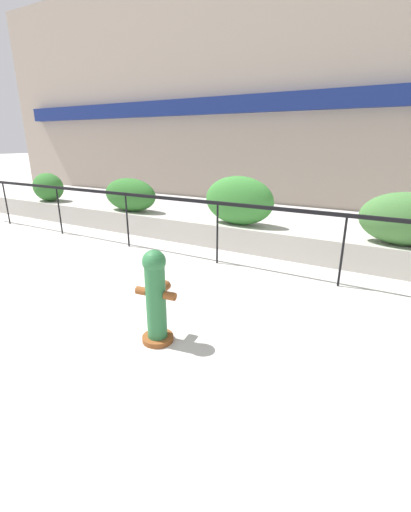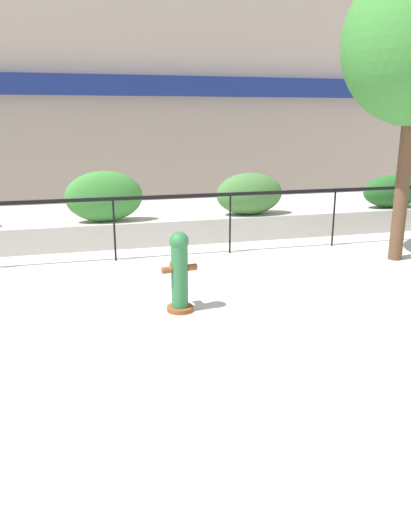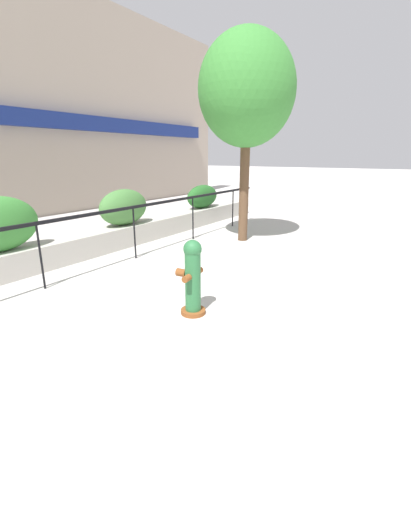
{
  "view_description": "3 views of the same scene",
  "coord_description": "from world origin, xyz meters",
  "px_view_note": "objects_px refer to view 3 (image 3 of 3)",
  "views": [
    {
      "loc": [
        2.78,
        -0.41,
        2.15
      ],
      "look_at": [
        0.47,
        3.64,
        0.59
      ],
      "focal_mm": 24.0,
      "sensor_mm": 36.0,
      "label": 1
    },
    {
      "loc": [
        -0.58,
        -3.85,
        2.5
      ],
      "look_at": [
        1.1,
        2.68,
        0.61
      ],
      "focal_mm": 35.0,
      "sensor_mm": 36.0,
      "label": 2
    },
    {
      "loc": [
        -2.97,
        -0.37,
        2.18
      ],
      "look_at": [
        1.36,
        2.54,
        0.63
      ],
      "focal_mm": 24.0,
      "sensor_mm": 36.0,
      "label": 3
    }
  ],
  "objects_px": {
    "hedge_bush_3": "(124,207)",
    "fire_hydrant": "(193,277)",
    "street_tree": "(247,91)",
    "hedge_bush_4": "(202,196)"
  },
  "relations": [
    {
      "from": "fire_hydrant",
      "to": "street_tree",
      "type": "relative_size",
      "value": 0.22
    },
    {
      "from": "hedge_bush_3",
      "to": "fire_hydrant",
      "type": "bearing_deg",
      "value": -121.25
    },
    {
      "from": "hedge_bush_3",
      "to": "street_tree",
      "type": "xyz_separation_m",
      "value": [
        2.03,
        -2.26,
        2.69
      ]
    },
    {
      "from": "hedge_bush_3",
      "to": "hedge_bush_4",
      "type": "distance_m",
      "value": 3.44
    },
    {
      "from": "hedge_bush_4",
      "to": "hedge_bush_3",
      "type": "bearing_deg",
      "value": 180.0
    },
    {
      "from": "street_tree",
      "to": "fire_hydrant",
      "type": "bearing_deg",
      "value": -161.0
    },
    {
      "from": "hedge_bush_3",
      "to": "hedge_bush_4",
      "type": "xyz_separation_m",
      "value": [
        3.44,
        0.0,
        -0.07
      ]
    },
    {
      "from": "street_tree",
      "to": "hedge_bush_3",
      "type": "bearing_deg",
      "value": 131.93
    },
    {
      "from": "street_tree",
      "to": "hedge_bush_4",
      "type": "bearing_deg",
      "value": 57.87
    },
    {
      "from": "hedge_bush_3",
      "to": "fire_hydrant",
      "type": "distance_m",
      "value": 4.38
    }
  ]
}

